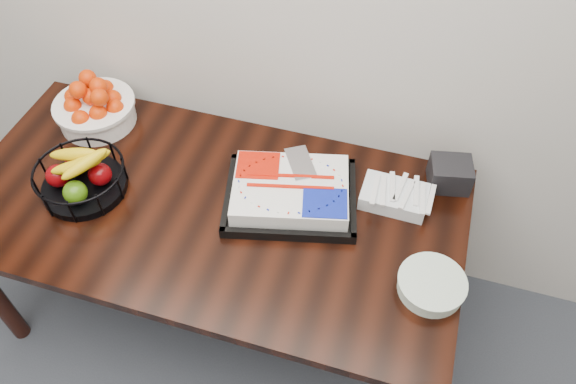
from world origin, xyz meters
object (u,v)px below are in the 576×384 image
(plate_stack, at_px, (431,285))
(napkin_box, at_px, (450,174))
(table, at_px, (210,220))
(cake_tray, at_px, (291,192))
(tangerine_bowl, at_px, (94,105))
(fruit_basket, at_px, (81,177))

(plate_stack, height_order, napkin_box, napkin_box)
(table, height_order, cake_tray, cake_tray)
(cake_tray, relative_size, napkin_box, 3.67)
(cake_tray, relative_size, tangerine_bowl, 1.66)
(napkin_box, bearing_deg, tangerine_bowl, -177.02)
(table, xyz_separation_m, napkin_box, (0.80, 0.35, 0.14))
(table, distance_m, fruit_basket, 0.48)
(plate_stack, bearing_deg, table, 171.83)
(cake_tray, relative_size, fruit_basket, 1.66)
(table, relative_size, fruit_basket, 5.64)
(tangerine_bowl, relative_size, fruit_basket, 1.00)
(fruit_basket, height_order, napkin_box, fruit_basket)
(table, distance_m, cake_tray, 0.32)
(cake_tray, bearing_deg, tangerine_bowl, 168.71)
(cake_tray, xyz_separation_m, napkin_box, (0.52, 0.24, 0.01))
(table, xyz_separation_m, cake_tray, (0.28, 0.11, 0.13))
(tangerine_bowl, distance_m, fruit_basket, 0.37)
(fruit_basket, height_order, plate_stack, fruit_basket)
(cake_tray, xyz_separation_m, fruit_basket, (-0.73, -0.17, 0.03))
(table, bearing_deg, plate_stack, -8.17)
(cake_tray, height_order, fruit_basket, fruit_basket)
(fruit_basket, bearing_deg, plate_stack, -2.43)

